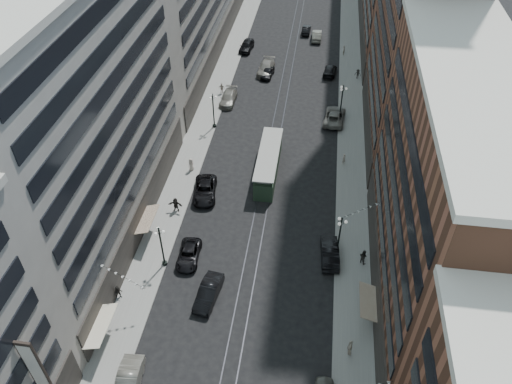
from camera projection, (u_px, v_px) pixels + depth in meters
The scene contains 34 objects.
ground at pixel (279, 114), 77.00m from camera, with size 220.00×220.00×0.00m, color black.
sidewalk_west at pixel (222, 78), 85.56m from camera, with size 4.00×180.00×0.15m, color gray.
sidewalk_east at pixel (351, 87), 83.30m from camera, with size 4.00×180.00×0.15m, color gray.
rail_west at pixel (281, 82), 84.55m from camera, with size 0.12×180.00×0.02m, color #2D2D33.
rail_east at pixel (289, 83), 84.40m from camera, with size 0.12×180.00×0.02m, color #2D2D33.
building_west_mid at pixel (85, 125), 49.38m from camera, with size 8.00×36.00×28.00m, color #9E988C.
building_east_mid at pixel (440, 206), 43.44m from camera, with size 8.00×30.00×24.00m, color brown.
lamppost_sw_far at pixel (161, 245), 51.98m from camera, with size 1.03×1.14×5.52m.
lamppost_sw_mid at pixel (213, 109), 72.18m from camera, with size 1.03×1.14×5.52m.
lamppost_se_far at pixel (339, 235), 53.08m from camera, with size 1.03×1.14×5.52m.
lamppost_se_mid at pixel (342, 101), 74.02m from camera, with size 1.03×1.14×5.52m.
streetcar at pixel (268, 164), 65.05m from camera, with size 2.61×11.79×3.26m.
car_1 at pixel (128, 384), 42.78m from camera, with size 1.86×5.34×1.76m, color slate.
car_2 at pixel (189, 255), 54.21m from camera, with size 2.25×4.89×1.36m, color black.
car_5 at pixel (208, 293), 50.15m from camera, with size 1.78×5.11×1.68m, color black.
pedestrian_2 at pixel (118, 292), 49.99m from camera, with size 0.82×0.45×1.69m, color black.
pedestrian_4 at pixel (350, 348), 45.16m from camera, with size 1.12×0.51×1.92m, color #C0B39F.
car_7 at pixel (205, 190), 62.12m from camera, with size 2.71×5.87×1.63m, color black.
car_8 at pixel (228, 98), 79.10m from camera, with size 2.25×5.52×1.60m, color slate.
car_9 at pixel (247, 46), 93.33m from camera, with size 2.12×5.26×1.79m, color black.
car_10 at pixel (330, 253), 54.20m from camera, with size 1.83×5.25×1.73m, color black.
car_11 at pixel (335, 116), 74.94m from camera, with size 2.89×6.26×1.74m, color slate.
car_12 at pixel (330, 71), 86.22m from camera, with size 2.00×4.92×1.43m, color black.
car_13 at pixel (268, 72), 85.65m from camera, with size 1.79×4.45×1.51m, color black.
car_14 at pixel (317, 35), 96.94m from camera, with size 1.77×5.09×1.68m, color #646459.
pedestrian_5 at pixel (176, 205), 59.72m from camera, with size 1.74×0.50×1.88m, color black.
pedestrian_6 at pixel (222, 88), 81.00m from camera, with size 1.02×0.47×1.75m, color #A49588.
pedestrian_7 at pixel (363, 256), 53.50m from camera, with size 0.89×0.49×1.83m, color black.
pedestrian_8 at pixel (344, 159), 66.79m from camera, with size 0.58×0.38×1.59m, color #B8A999.
pedestrian_9 at pixel (358, 74), 84.76m from camera, with size 1.07×0.44×1.66m, color black.
car_extra_0 at pixel (266, 68), 86.59m from camera, with size 2.49×6.12×1.78m, color slate.
car_extra_1 at pixel (306, 30), 99.25m from camera, with size 1.56×4.47×1.47m, color black.
pedestrian_extra_0 at pixel (191, 164), 65.70m from camera, with size 0.88×0.48×1.80m, color #AFA191.
pedestrian_extra_1 at pixel (344, 51), 91.50m from camera, with size 0.64×0.42×1.74m, color #B2A793.
Camera 1 is at (5.44, -5.93, 41.37)m, focal length 35.00 mm.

